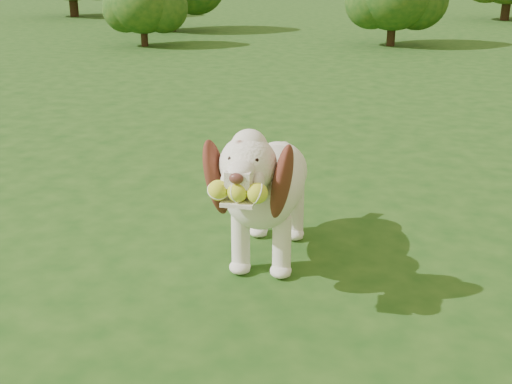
% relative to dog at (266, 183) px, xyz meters
% --- Properties ---
extents(ground, '(80.00, 80.00, 0.00)m').
position_rel_dog_xyz_m(ground, '(0.01, 0.15, -0.45)').
color(ground, '#194313').
rests_on(ground, ground).
extents(dog, '(0.54, 1.30, 0.84)m').
position_rel_dog_xyz_m(dog, '(0.00, 0.00, 0.00)').
color(dog, white).
rests_on(dog, ground).
extents(shrub_a, '(1.19, 1.19, 1.24)m').
position_rel_dog_xyz_m(shrub_a, '(-4.81, 7.35, 0.28)').
color(shrub_a, '#382314').
rests_on(shrub_a, ground).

